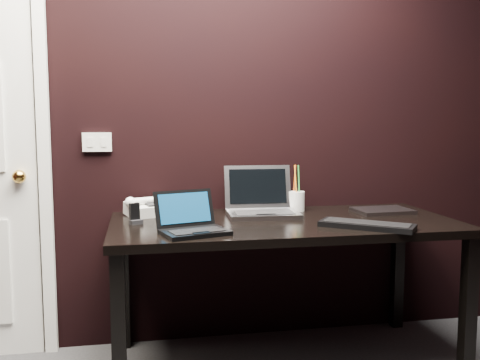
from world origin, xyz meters
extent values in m
plane|color=black|center=(0.00, 1.80, 1.30)|extent=(4.00, 0.00, 4.00)
cube|color=white|center=(-0.89, 1.77, 1.02)|extent=(0.06, 0.05, 2.11)
sphere|color=gold|center=(-1.01, 1.73, 0.95)|extent=(0.07, 0.07, 0.07)
cube|color=silver|center=(-0.62, 1.79, 1.12)|extent=(0.15, 0.02, 0.10)
cube|color=silver|center=(-0.66, 1.78, 1.12)|extent=(0.03, 0.01, 0.05)
cube|color=silver|center=(-0.58, 1.78, 1.12)|extent=(0.03, 0.01, 0.05)
cube|color=black|center=(0.30, 1.40, 0.72)|extent=(1.70, 0.80, 0.04)
cube|color=black|center=(-0.50, 1.05, 0.35)|extent=(0.06, 0.06, 0.70)
cube|color=black|center=(1.10, 1.05, 0.35)|extent=(0.06, 0.06, 0.70)
cube|color=black|center=(-0.50, 1.75, 0.35)|extent=(0.06, 0.06, 0.70)
cube|color=black|center=(1.10, 1.75, 0.35)|extent=(0.06, 0.06, 0.70)
cube|color=black|center=(-0.17, 1.15, 0.75)|extent=(0.32, 0.26, 0.02)
cube|color=black|center=(-0.16, 1.13, 0.76)|extent=(0.25, 0.17, 0.00)
cube|color=black|center=(-0.15, 1.08, 0.76)|extent=(0.08, 0.05, 0.00)
cube|color=black|center=(-0.21, 1.27, 0.84)|extent=(0.28, 0.14, 0.16)
cube|color=navy|center=(-0.20, 1.26, 0.84)|extent=(0.24, 0.11, 0.13)
cube|color=#9FA0A5|center=(0.22, 1.52, 0.75)|extent=(0.37, 0.28, 0.03)
cube|color=black|center=(0.22, 1.49, 0.77)|extent=(0.30, 0.16, 0.00)
cube|color=gray|center=(0.22, 1.42, 0.77)|extent=(0.10, 0.05, 0.00)
cube|color=#9C9CA1|center=(0.23, 1.68, 0.88)|extent=(0.36, 0.09, 0.23)
cube|color=black|center=(0.23, 1.68, 0.88)|extent=(0.31, 0.07, 0.18)
cube|color=black|center=(0.62, 1.15, 0.75)|extent=(0.43, 0.37, 0.02)
cube|color=black|center=(0.62, 1.15, 0.77)|extent=(0.38, 0.33, 0.00)
cube|color=gray|center=(0.88, 1.52, 0.75)|extent=(0.31, 0.23, 0.02)
cube|color=silver|center=(-0.37, 1.66, 0.77)|extent=(0.24, 0.23, 0.08)
cylinder|color=silver|center=(-0.37, 1.65, 0.82)|extent=(0.18, 0.10, 0.04)
sphere|color=white|center=(-0.45, 1.61, 0.82)|extent=(0.07, 0.07, 0.05)
sphere|color=silver|center=(-0.28, 1.68, 0.82)|extent=(0.07, 0.07, 0.05)
cube|color=black|center=(-0.33, 1.62, 0.81)|extent=(0.09, 0.08, 0.01)
cube|color=black|center=(-0.43, 1.45, 0.79)|extent=(0.05, 0.04, 0.10)
cube|color=black|center=(-0.42, 1.44, 0.75)|extent=(0.07, 0.06, 0.02)
cylinder|color=silver|center=(0.44, 1.66, 0.79)|extent=(0.11, 0.11, 0.11)
cylinder|color=#DD5714|center=(0.43, 1.67, 0.91)|extent=(0.01, 0.03, 0.16)
cylinder|color=#278F32|center=(0.45, 1.65, 0.91)|extent=(0.01, 0.03, 0.16)
cylinder|color=black|center=(0.45, 1.67, 0.91)|extent=(0.01, 0.02, 0.16)
cylinder|color=orange|center=(0.43, 1.65, 0.91)|extent=(0.01, 0.04, 0.16)
camera|label=1|loc=(-0.40, -1.13, 1.23)|focal=40.00mm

